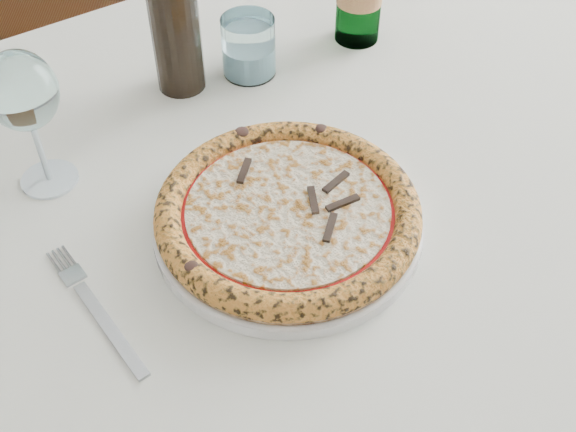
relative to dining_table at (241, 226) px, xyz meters
name	(u,v)px	position (x,y,z in m)	size (l,w,h in m)	color
floor	(322,377)	(0.22, 0.08, -0.68)	(5.00, 6.00, 0.02)	#53545A
dining_table	(241,226)	(0.00, 0.00, 0.00)	(1.58, 0.97, 0.76)	brown
chair_far	(55,40)	(0.06, 0.77, -0.14)	(0.50, 0.50, 0.93)	brown
plate	(288,223)	(0.00, -0.10, 0.09)	(0.30, 0.30, 0.02)	white
pizza	(288,212)	(0.00, -0.10, 0.11)	(0.29, 0.29, 0.03)	#F3BB83
fork	(98,311)	(-0.22, -0.08, 0.08)	(0.02, 0.20, 0.00)	#A0A6AD
wine_glass	(22,94)	(-0.18, 0.13, 0.21)	(0.08, 0.08, 0.18)	silver
tumbler	(249,50)	(0.14, 0.17, 0.12)	(0.07, 0.07, 0.08)	white
wine_bottle	(173,12)	(0.04, 0.20, 0.19)	(0.06, 0.06, 0.26)	black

